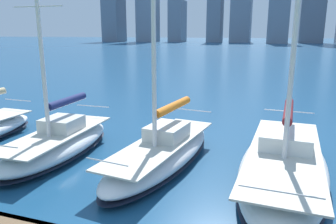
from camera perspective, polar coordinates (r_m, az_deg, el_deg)
name	(u,v)px	position (r m, az deg, el deg)	size (l,w,h in m)	color
sailboat_maroon	(284,163)	(12.22, 19.49, -8.31)	(3.23, 9.22, 12.07)	white
sailboat_orange	(162,151)	(12.71, -1.01, -6.72)	(3.08, 7.89, 10.60)	white
sailboat_navy	(58,142)	(14.44, -18.61, -4.93)	(2.57, 6.74, 9.27)	silver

